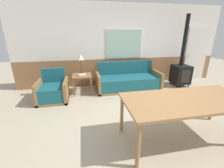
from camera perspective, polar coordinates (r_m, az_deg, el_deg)
The scene contains 10 objects.
ground_plane at distance 3.40m, azimuth 16.01°, elevation -13.93°, with size 16.00×16.00×0.00m, color #B2A58C.
wall_back at distance 5.33m, azimuth 4.37°, elevation 14.26°, with size 7.20×0.09×2.70m.
couch at distance 4.98m, azimuth 6.12°, elevation 1.00°, with size 2.06×0.87×0.87m.
armchair at distance 4.46m, azimuth -21.49°, elevation -2.59°, with size 0.79×0.83×0.83m.
side_table at distance 4.67m, azimuth -11.31°, elevation 2.31°, with size 0.56×0.56×0.58m.
table_lamp at distance 4.64m, azimuth -11.89°, elevation 9.40°, with size 0.21×0.21×0.60m.
book_stack at distance 4.55m, azimuth -11.30°, elevation 3.41°, with size 0.21×0.15×0.05m.
dining_table at distance 2.79m, azimuth 26.79°, elevation -6.31°, with size 2.12×0.97×0.78m.
wood_stove at distance 5.74m, azimuth 24.79°, elevation 4.66°, with size 0.53×0.55×2.35m.
entry_door at distance 6.70m, azimuth 29.34°, elevation 9.93°, with size 0.90×0.09×2.01m.
Camera 1 is at (-1.42, -2.49, 1.82)m, focal length 24.00 mm.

